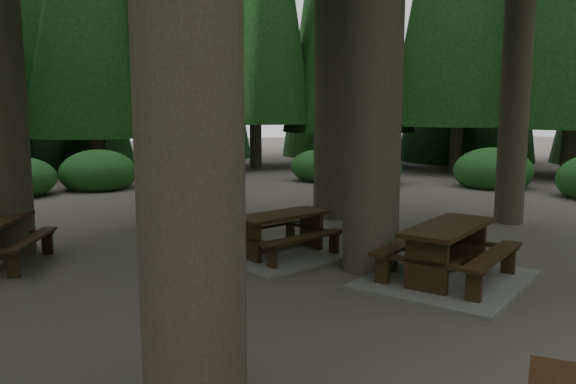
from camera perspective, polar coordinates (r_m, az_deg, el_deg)
name	(u,v)px	position (r m, az deg, el deg)	size (l,w,h in m)	color
ground	(330,278)	(8.16, 4.31, -8.74)	(80.00, 80.00, 0.00)	#4E463F
picnic_table_a	(447,262)	(8.24, 15.88, -6.85)	(3.05, 2.88, 0.81)	gray
picnic_table_c	(282,242)	(9.29, -0.62, -5.12)	(2.52, 2.27, 0.72)	gray
shrub_ring	(346,236)	(9.03, 5.94, -4.48)	(23.86, 24.64, 1.49)	#1E5923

